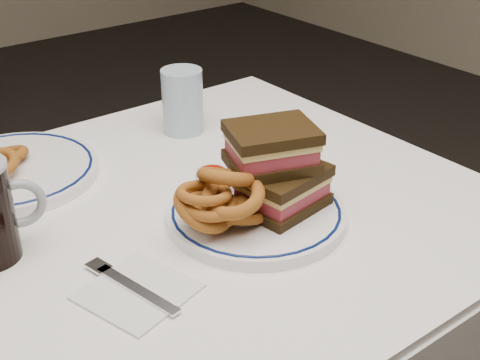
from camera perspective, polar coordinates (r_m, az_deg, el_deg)
dining_table at (r=1.09m, az=-10.96°, el=-9.67°), size 1.27×0.87×0.75m
main_plate at (r=1.05m, az=1.38°, el=-2.89°), size 0.28×0.28×0.02m
reuben_sandwich at (r=1.02m, az=3.20°, el=1.05°), size 0.16×0.15×0.13m
onion_rings_main at (r=0.98m, az=-1.78°, el=-1.80°), size 0.16×0.13×0.14m
ketchup_ramekin at (r=1.10m, az=-2.39°, el=0.11°), size 0.06×0.06×0.03m
water_glass at (r=1.34m, az=-4.93°, el=6.72°), size 0.08×0.08×0.13m
far_plate at (r=1.24m, az=-18.93°, el=0.72°), size 0.30×0.30×0.02m
napkin_fork at (r=0.91m, az=-8.88°, el=-9.30°), size 0.16×0.18×0.01m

